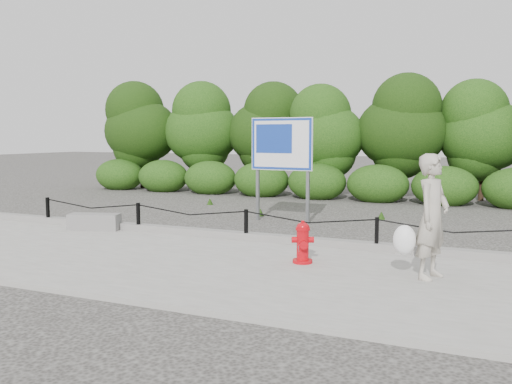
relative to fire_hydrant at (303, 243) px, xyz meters
The scene contains 9 objects.
ground 2.12m from the fire_hydrant, 140.14° to the left, with size 90.00×90.00×0.00m, color #2D2B28.
sidewalk 1.77m from the fire_hydrant, 157.33° to the right, with size 14.00×4.00×0.08m, color gray.
curb 2.13m from the fire_hydrant, 139.09° to the left, with size 14.00×0.22×0.14m, color slate.
chain_barrier 2.08m from the fire_hydrant, 140.14° to the left, with size 10.06×0.06×0.60m.
treeline 10.50m from the fire_hydrant, 95.05° to the left, with size 20.37×3.55×4.66m.
fire_hydrant is the anchor object (origin of this frame).
pedestrian 2.01m from the fire_hydrant, ahead, with size 0.81×0.74×1.76m.
concrete_block 5.17m from the fire_hydrant, 167.90° to the left, with size 1.08×0.38×0.34m, color slate.
advertising_sign 4.76m from the fire_hydrant, 115.21° to the left, with size 1.57×0.19×2.51m.
Camera 1 is at (4.29, -9.34, 2.09)m, focal length 38.00 mm.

